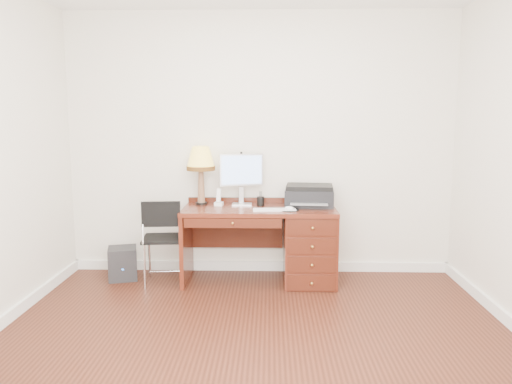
{
  "coord_description": "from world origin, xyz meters",
  "views": [
    {
      "loc": [
        0.1,
        -3.44,
        1.64
      ],
      "look_at": [
        -0.03,
        1.2,
        0.94
      ],
      "focal_mm": 35.0,
      "sensor_mm": 36.0,
      "label": 1
    }
  ],
  "objects_px": {
    "leg_lamp": "(201,162)",
    "equipment_box": "(123,263)",
    "monitor": "(242,173)",
    "phone": "(219,201)",
    "chair": "(162,233)",
    "desk": "(292,241)",
    "printer": "(309,195)"
  },
  "relations": [
    {
      "from": "printer",
      "to": "chair",
      "type": "xyz_separation_m",
      "value": [
        -1.44,
        -0.27,
        -0.34
      ]
    },
    {
      "from": "desk",
      "to": "printer",
      "type": "xyz_separation_m",
      "value": [
        0.18,
        0.12,
        0.44
      ]
    },
    {
      "from": "printer",
      "to": "phone",
      "type": "distance_m",
      "value": 0.91
    },
    {
      "from": "printer",
      "to": "leg_lamp",
      "type": "height_order",
      "value": "leg_lamp"
    },
    {
      "from": "leg_lamp",
      "to": "phone",
      "type": "relative_size",
      "value": 3.43
    },
    {
      "from": "desk",
      "to": "printer",
      "type": "relative_size",
      "value": 2.96
    },
    {
      "from": "monitor",
      "to": "printer",
      "type": "bearing_deg",
      "value": -20.44
    },
    {
      "from": "leg_lamp",
      "to": "phone",
      "type": "height_order",
      "value": "leg_lamp"
    },
    {
      "from": "monitor",
      "to": "phone",
      "type": "height_order",
      "value": "monitor"
    },
    {
      "from": "phone",
      "to": "chair",
      "type": "height_order",
      "value": "phone"
    },
    {
      "from": "monitor",
      "to": "phone",
      "type": "relative_size",
      "value": 3.0
    },
    {
      "from": "desk",
      "to": "equipment_box",
      "type": "relative_size",
      "value": 4.61
    },
    {
      "from": "desk",
      "to": "monitor",
      "type": "distance_m",
      "value": 0.85
    },
    {
      "from": "phone",
      "to": "printer",
      "type": "bearing_deg",
      "value": 10.53
    },
    {
      "from": "desk",
      "to": "leg_lamp",
      "type": "relative_size",
      "value": 2.54
    },
    {
      "from": "phone",
      "to": "equipment_box",
      "type": "relative_size",
      "value": 0.53
    },
    {
      "from": "printer",
      "to": "chair",
      "type": "relative_size",
      "value": 0.59
    },
    {
      "from": "chair",
      "to": "phone",
      "type": "bearing_deg",
      "value": 19.58
    },
    {
      "from": "chair",
      "to": "desk",
      "type": "bearing_deg",
      "value": 1.26
    },
    {
      "from": "monitor",
      "to": "equipment_box",
      "type": "xyz_separation_m",
      "value": [
        -1.21,
        -0.16,
        -0.91
      ]
    },
    {
      "from": "phone",
      "to": "leg_lamp",
      "type": "bearing_deg",
      "value": 169.24
    },
    {
      "from": "phone",
      "to": "equipment_box",
      "type": "bearing_deg",
      "value": -166.67
    },
    {
      "from": "equipment_box",
      "to": "chair",
      "type": "bearing_deg",
      "value": -36.81
    },
    {
      "from": "printer",
      "to": "phone",
      "type": "xyz_separation_m",
      "value": [
        -0.91,
        -0.02,
        -0.05
      ]
    },
    {
      "from": "desk",
      "to": "monitor",
      "type": "height_order",
      "value": "monitor"
    },
    {
      "from": "monitor",
      "to": "desk",
      "type": "bearing_deg",
      "value": -35.03
    },
    {
      "from": "printer",
      "to": "equipment_box",
      "type": "height_order",
      "value": "printer"
    },
    {
      "from": "printer",
      "to": "phone",
      "type": "relative_size",
      "value": 2.94
    },
    {
      "from": "desk",
      "to": "monitor",
      "type": "xyz_separation_m",
      "value": [
        -0.5,
        0.18,
        0.66
      ]
    },
    {
      "from": "leg_lamp",
      "to": "equipment_box",
      "type": "bearing_deg",
      "value": -169.96
    },
    {
      "from": "monitor",
      "to": "leg_lamp",
      "type": "distance_m",
      "value": 0.43
    },
    {
      "from": "chair",
      "to": "leg_lamp",
      "type": "bearing_deg",
      "value": 37.04
    }
  ]
}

